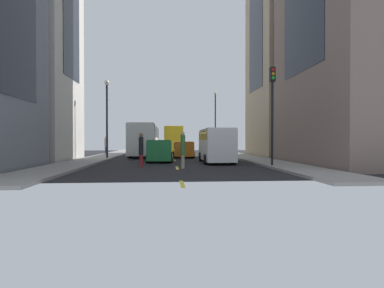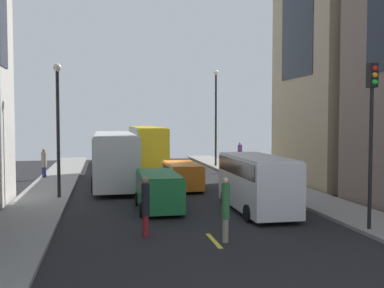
# 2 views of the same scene
# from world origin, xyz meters

# --- Properties ---
(ground_plane) EXTENTS (40.68, 40.68, 0.00)m
(ground_plane) POSITION_xyz_m (0.00, 0.00, 0.00)
(ground_plane) COLOR black
(sidewalk_west) EXTENTS (2.74, 44.00, 0.15)m
(sidewalk_west) POSITION_xyz_m (-6.97, 0.00, 0.07)
(sidewalk_west) COLOR gray
(sidewalk_west) RESTS_ON ground
(sidewalk_east) EXTENTS (2.74, 44.00, 0.15)m
(sidewalk_east) POSITION_xyz_m (6.97, 0.00, 0.07)
(sidewalk_east) COLOR gray
(sidewalk_east) RESTS_ON ground
(lane_stripe_0) EXTENTS (0.16, 2.00, 0.01)m
(lane_stripe_0) POSITION_xyz_m (0.00, -21.00, 0.01)
(lane_stripe_0) COLOR yellow
(lane_stripe_0) RESTS_ON ground
(lane_stripe_1) EXTENTS (0.16, 2.00, 0.01)m
(lane_stripe_1) POSITION_xyz_m (0.00, -14.00, 0.01)
(lane_stripe_1) COLOR yellow
(lane_stripe_1) RESTS_ON ground
(lane_stripe_2) EXTENTS (0.16, 2.00, 0.01)m
(lane_stripe_2) POSITION_xyz_m (0.00, -7.00, 0.01)
(lane_stripe_2) COLOR yellow
(lane_stripe_2) RESTS_ON ground
(lane_stripe_3) EXTENTS (0.16, 2.00, 0.01)m
(lane_stripe_3) POSITION_xyz_m (0.00, 0.00, 0.01)
(lane_stripe_3) COLOR yellow
(lane_stripe_3) RESTS_ON ground
(lane_stripe_4) EXTENTS (0.16, 2.00, 0.01)m
(lane_stripe_4) POSITION_xyz_m (0.00, 7.00, 0.01)
(lane_stripe_4) COLOR yellow
(lane_stripe_4) RESTS_ON ground
(lane_stripe_5) EXTENTS (0.16, 2.00, 0.01)m
(lane_stripe_5) POSITION_xyz_m (0.00, 14.00, 0.01)
(lane_stripe_5) COLOR yellow
(lane_stripe_5) RESTS_ON ground
(lane_stripe_6) EXTENTS (0.16, 2.00, 0.01)m
(lane_stripe_6) POSITION_xyz_m (0.00, 21.00, 0.01)
(lane_stripe_6) COLOR yellow
(lane_stripe_6) RESTS_ON ground
(building_east_1) EXTENTS (7.57, 8.67, 30.94)m
(building_east_1) POSITION_xyz_m (12.29, -1.43, 15.47)
(building_east_1) COLOR tan
(building_east_1) RESTS_ON ground
(city_bus_white) EXTENTS (2.81, 12.29, 3.35)m
(city_bus_white) POSITION_xyz_m (-3.08, 1.18, 2.01)
(city_bus_white) COLOR silver
(city_bus_white) RESTS_ON ground
(streetcar_yellow) EXTENTS (2.70, 14.38, 3.59)m
(streetcar_yellow) POSITION_xyz_m (0.16, 13.64, 2.13)
(streetcar_yellow) COLOR yellow
(streetcar_yellow) RESTS_ON ground
(delivery_van_white) EXTENTS (2.25, 6.01, 2.58)m
(delivery_van_white) POSITION_xyz_m (3.11, -9.50, 1.52)
(delivery_van_white) COLOR white
(delivery_van_white) RESTS_ON ground
(car_orange_0) EXTENTS (2.05, 4.61, 1.59)m
(car_orange_0) POSITION_xyz_m (0.95, -1.91, 0.94)
(car_orange_0) COLOR orange
(car_orange_0) RESTS_ON ground
(car_green_1) EXTENTS (2.00, 4.49, 1.74)m
(car_green_1) POSITION_xyz_m (-1.24, -8.10, 1.03)
(car_green_1) COLOR #1E7238
(car_green_1) RESTS_ON ground
(pedestrian_crossing_mid) EXTENTS (0.28, 0.28, 2.26)m
(pedestrian_crossing_mid) POSITION_xyz_m (0.34, -14.28, 1.22)
(pedestrian_crossing_mid) COLOR gray
(pedestrian_crossing_mid) RESTS_ON ground
(pedestrian_crossing_near) EXTENTS (0.39, 0.39, 2.03)m
(pedestrian_crossing_near) POSITION_xyz_m (-7.95, 4.46, 1.21)
(pedestrian_crossing_near) COLOR navy
(pedestrian_crossing_near) RESTS_ON ground
(pedestrian_walking_far) EXTENTS (0.30, 0.30, 2.19)m
(pedestrian_walking_far) POSITION_xyz_m (-2.29, -12.98, 1.19)
(pedestrian_walking_far) COLOR maroon
(pedestrian_walking_far) RESTS_ON ground
(pedestrian_waiting_curb) EXTENTS (0.38, 0.38, 2.26)m
(pedestrian_waiting_curb) POSITION_xyz_m (7.27, 6.77, 1.34)
(pedestrian_waiting_curb) COLOR navy
(pedestrian_waiting_curb) RESTS_ON ground
(traffic_light_near_corner) EXTENTS (0.32, 0.44, 6.17)m
(traffic_light_near_corner) POSITION_xyz_m (6.00, -13.99, 4.42)
(traffic_light_near_corner) COLOR black
(traffic_light_near_corner) RESTS_ON ground
(streetlamp_near) EXTENTS (0.44, 0.44, 7.04)m
(streetlamp_near) POSITION_xyz_m (-6.10, -4.49, 4.46)
(streetlamp_near) COLOR black
(streetlamp_near) RESTS_ON ground
(streetlamp_far) EXTENTS (0.44, 0.44, 8.52)m
(streetlamp_far) POSITION_xyz_m (6.10, 10.34, 5.24)
(streetlamp_far) COLOR black
(streetlamp_far) RESTS_ON ground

